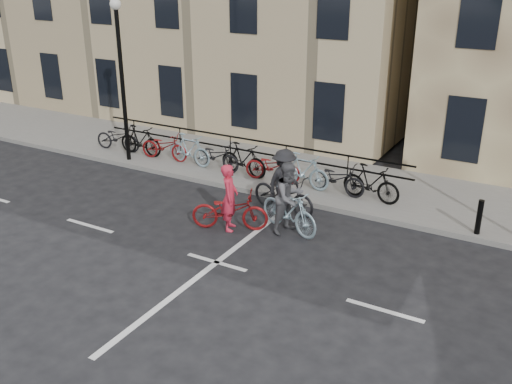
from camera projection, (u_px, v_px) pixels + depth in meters
The scene contains 8 objects.
ground at pixel (217, 262), 13.20m from camera, with size 120.00×120.00×0.00m, color black.
sidewalk at pixel (215, 160), 19.84m from camera, with size 46.00×4.00×0.15m, color slate.
lamp_post at pixel (120, 61), 18.42m from camera, with size 0.36×0.36×5.28m.
bollard_east at pixel (479, 217), 14.11m from camera, with size 0.14×0.14×0.90m, color black.
parked_bikes at pixel (229, 157), 18.31m from camera, with size 11.45×1.23×1.05m.
cyclist_pink at pixel (230, 207), 14.64m from camera, with size 2.10×1.42×1.77m.
cyclist_grey at pixel (289, 204), 14.47m from camera, with size 2.00×1.15×1.87m.
cyclist_dark at pixel (284, 188), 15.64m from camera, with size 2.14×1.28×1.81m.
Camera 1 is at (6.54, -9.66, 6.45)m, focal length 40.00 mm.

